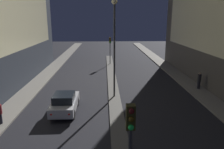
# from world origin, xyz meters

# --- Properties ---
(median_strip) EXTENTS (1.07, 36.75, 0.13)m
(median_strip) POSITION_xyz_m (0.00, 19.38, 0.06)
(median_strip) COLOR #56544F
(median_strip) RESTS_ON ground
(traffic_light_near) EXTENTS (0.32, 0.42, 4.19)m
(traffic_light_near) POSITION_xyz_m (0.00, 2.96, 3.21)
(traffic_light_near) COLOR #383838
(traffic_light_near) RESTS_ON median_strip
(traffic_light_mid) EXTENTS (0.32, 0.42, 4.19)m
(traffic_light_mid) POSITION_xyz_m (0.00, 30.06, 3.21)
(traffic_light_mid) COLOR #383838
(traffic_light_mid) RESTS_ON median_strip
(street_lamp) EXTENTS (0.51, 0.51, 8.63)m
(street_lamp) POSITION_xyz_m (0.00, 15.30, 5.86)
(street_lamp) COLOR #383838
(street_lamp) RESTS_ON median_strip
(car_left_lane) EXTENTS (1.78, 4.04, 1.58)m
(car_left_lane) POSITION_xyz_m (-3.99, 12.11, 0.79)
(car_left_lane) COLOR #B2B2B7
(car_left_lane) RESTS_ON ground
(pedestrian_on_right_sidewalk) EXTENTS (0.37, 0.37, 1.72)m
(pedestrian_on_right_sidewalk) POSITION_xyz_m (8.75, 17.19, 1.04)
(pedestrian_on_right_sidewalk) COLOR black
(pedestrian_on_right_sidewalk) RESTS_ON sidewalk_right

